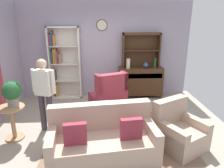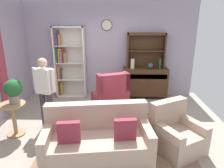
% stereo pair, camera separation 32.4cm
% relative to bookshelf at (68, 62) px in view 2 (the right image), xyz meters
% --- Properties ---
extents(ground_plane, '(5.40, 4.60, 0.02)m').
position_rel_bookshelf_xyz_m(ground_plane, '(1.27, -1.95, -1.08)').
color(ground_plane, '#9E9384').
extents(wall_back, '(5.00, 0.09, 2.80)m').
position_rel_bookshelf_xyz_m(wall_back, '(1.27, 0.18, 0.33)').
color(wall_back, '#A399AD').
rests_on(wall_back, ground_plane).
extents(area_rug, '(2.79, 2.11, 0.01)m').
position_rel_bookshelf_xyz_m(area_rug, '(1.47, -2.25, -1.07)').
color(area_rug, '#846651').
rests_on(area_rug, ground_plane).
extents(bookshelf, '(0.90, 0.30, 2.10)m').
position_rel_bookshelf_xyz_m(bookshelf, '(0.00, 0.00, 0.00)').
color(bookshelf, silver).
rests_on(bookshelf, ground_plane).
extents(sideboard, '(1.30, 0.45, 0.92)m').
position_rel_bookshelf_xyz_m(sideboard, '(2.31, -0.09, -0.56)').
color(sideboard, '#422816').
rests_on(sideboard, ground_plane).
extents(sideboard_hutch, '(1.10, 0.26, 1.00)m').
position_rel_bookshelf_xyz_m(sideboard_hutch, '(2.31, 0.02, 0.49)').
color(sideboard_hutch, '#422816').
rests_on(sideboard_hutch, sideboard).
extents(vase_tall, '(0.11, 0.11, 0.28)m').
position_rel_bookshelf_xyz_m(vase_tall, '(1.92, -0.17, -0.01)').
color(vase_tall, beige).
rests_on(vase_tall, sideboard).
extents(vase_round, '(0.15, 0.15, 0.17)m').
position_rel_bookshelf_xyz_m(vase_round, '(2.44, -0.15, -0.07)').
color(vase_round, '#33476B').
rests_on(vase_round, sideboard).
extents(bottle_wine, '(0.07, 0.07, 0.29)m').
position_rel_bookshelf_xyz_m(bottle_wine, '(2.70, -0.18, -0.00)').
color(bottle_wine, '#194223').
rests_on(bottle_wine, sideboard).
extents(couch_floral, '(1.89, 1.07, 0.90)m').
position_rel_bookshelf_xyz_m(couch_floral, '(1.15, -2.95, -0.76)').
color(couch_floral, tan).
rests_on(couch_floral, ground_plane).
extents(armchair_floral, '(1.04, 1.05, 0.88)m').
position_rel_bookshelf_xyz_m(armchair_floral, '(2.56, -2.70, -0.78)').
color(armchair_floral, tan).
rests_on(armchair_floral, ground_plane).
extents(wingback_chair, '(1.02, 1.04, 1.05)m').
position_rel_bookshelf_xyz_m(wingback_chair, '(1.32, -1.08, -0.69)').
color(wingback_chair, maroon).
rests_on(wingback_chair, ground_plane).
extents(plant_stand, '(0.52, 0.52, 0.69)m').
position_rel_bookshelf_xyz_m(plant_stand, '(-0.62, -2.28, -0.65)').
color(plant_stand, '#A87F56').
rests_on(plant_stand, ground_plane).
extents(potted_plant_large, '(0.35, 0.35, 0.49)m').
position_rel_bookshelf_xyz_m(potted_plant_large, '(-0.57, -2.22, -0.10)').
color(potted_plant_large, gray).
rests_on(potted_plant_large, plant_stand).
extents(person_reading, '(0.52, 0.29, 1.56)m').
position_rel_bookshelf_xyz_m(person_reading, '(-0.03, -1.98, -0.16)').
color(person_reading, '#38333D').
rests_on(person_reading, ground_plane).
extents(coffee_table, '(0.80, 0.50, 0.42)m').
position_rel_bookshelf_xyz_m(coffee_table, '(1.44, -2.00, -0.72)').
color(coffee_table, '#422816').
rests_on(coffee_table, ground_plane).
extents(book_stack, '(0.22, 0.15, 0.10)m').
position_rel_bookshelf_xyz_m(book_stack, '(1.51, -2.04, -0.60)').
color(book_stack, '#284C8C').
rests_on(book_stack, coffee_table).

